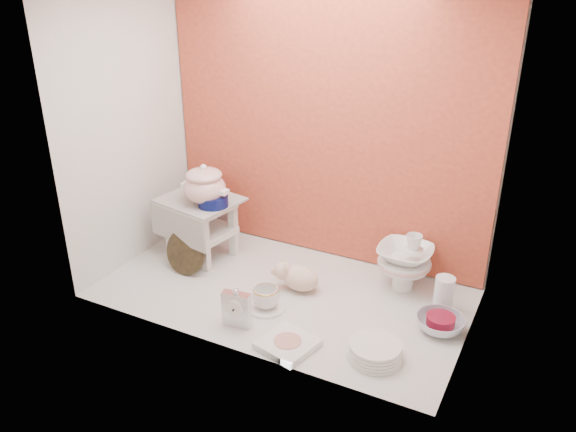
% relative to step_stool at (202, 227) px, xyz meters
% --- Properties ---
extents(ground, '(1.80, 1.80, 0.00)m').
position_rel_step_stool_xyz_m(ground, '(0.58, -0.14, -0.17)').
color(ground, silver).
rests_on(ground, ground).
extents(niche_shell, '(1.86, 1.03, 1.53)m').
position_rel_step_stool_xyz_m(niche_shell, '(0.58, 0.04, 0.76)').
color(niche_shell, '#CA4F32').
rests_on(niche_shell, ground).
extents(step_stool, '(0.46, 0.41, 0.34)m').
position_rel_step_stool_xyz_m(step_stool, '(0.00, 0.00, 0.00)').
color(step_stool, silver).
rests_on(step_stool, ground).
extents(soup_tureen, '(0.33, 0.33, 0.22)m').
position_rel_step_stool_xyz_m(soup_tureen, '(0.06, -0.04, 0.28)').
color(soup_tureen, white).
rests_on(soup_tureen, step_stool).
extents(cobalt_bowl, '(0.21, 0.21, 0.06)m').
position_rel_step_stool_xyz_m(cobalt_bowl, '(0.11, -0.04, 0.20)').
color(cobalt_bowl, '#090F45').
rests_on(cobalt_bowl, step_stool).
extents(floral_platter, '(0.39, 0.17, 0.38)m').
position_rel_step_stool_xyz_m(floral_platter, '(-0.11, 0.22, 0.02)').
color(floral_platter, silver).
rests_on(floral_platter, ground).
extents(blue_white_vase, '(0.28, 0.28, 0.24)m').
position_rel_step_stool_xyz_m(blue_white_vase, '(-0.17, 0.23, -0.05)').
color(blue_white_vase, white).
rests_on(blue_white_vase, ground).
extents(lacquer_tray, '(0.25, 0.10, 0.24)m').
position_rel_step_stool_xyz_m(lacquer_tray, '(0.03, -0.19, -0.05)').
color(lacquer_tray, black).
rests_on(lacquer_tray, ground).
extents(mantel_clock, '(0.14, 0.06, 0.19)m').
position_rel_step_stool_xyz_m(mantel_clock, '(0.52, -0.49, -0.07)').
color(mantel_clock, silver).
rests_on(mantel_clock, ground).
extents(plush_pig, '(0.26, 0.19, 0.14)m').
position_rel_step_stool_xyz_m(plush_pig, '(0.65, -0.08, -0.10)').
color(plush_pig, beige).
rests_on(plush_pig, ground).
extents(teacup_saucer, '(0.18, 0.18, 0.01)m').
position_rel_step_stool_xyz_m(teacup_saucer, '(0.57, -0.31, -0.16)').
color(teacup_saucer, white).
rests_on(teacup_saucer, ground).
extents(gold_rim_teacup, '(0.17, 0.17, 0.10)m').
position_rel_step_stool_xyz_m(gold_rim_teacup, '(0.57, -0.31, -0.11)').
color(gold_rim_teacup, white).
rests_on(gold_rim_teacup, teacup_saucer).
extents(lattice_dish, '(0.27, 0.27, 0.03)m').
position_rel_step_stool_xyz_m(lattice_dish, '(0.80, -0.52, -0.16)').
color(lattice_dish, white).
rests_on(lattice_dish, ground).
extents(dinner_plate_stack, '(0.30, 0.30, 0.07)m').
position_rel_step_stool_xyz_m(dinner_plate_stack, '(1.16, -0.42, -0.13)').
color(dinner_plate_stack, white).
rests_on(dinner_plate_stack, ground).
extents(crystal_bowl, '(0.26, 0.26, 0.07)m').
position_rel_step_stool_xyz_m(crystal_bowl, '(1.36, -0.10, -0.14)').
color(crystal_bowl, silver).
rests_on(crystal_bowl, ground).
extents(clear_glass_vase, '(0.11, 0.11, 0.19)m').
position_rel_step_stool_xyz_m(clear_glass_vase, '(1.33, 0.05, -0.08)').
color(clear_glass_vase, silver).
rests_on(clear_glass_vase, ground).
extents(porcelain_tower, '(0.34, 0.34, 0.31)m').
position_rel_step_stool_xyz_m(porcelain_tower, '(1.10, 0.18, -0.02)').
color(porcelain_tower, white).
rests_on(porcelain_tower, ground).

